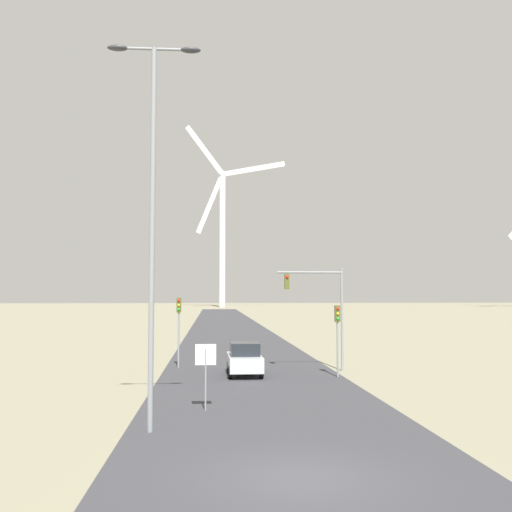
{
  "coord_description": "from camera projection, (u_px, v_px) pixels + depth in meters",
  "views": [
    {
      "loc": [
        -2.17,
        -14.87,
        4.48
      ],
      "look_at": [
        0.0,
        14.79,
        6.39
      ],
      "focal_mm": 42.0,
      "sensor_mm": 36.0,
      "label": 1
    }
  ],
  "objects": [
    {
      "name": "ground_plane",
      "position": [
        300.0,
        477.0,
        14.67
      ],
      "size": [
        600.0,
        600.0,
        0.0
      ],
      "primitive_type": "plane",
      "color": "gray"
    },
    {
      "name": "road_surface",
      "position": [
        233.0,
        337.0,
        62.45
      ],
      "size": [
        10.0,
        240.0,
        0.01
      ],
      "color": "#38383D",
      "rests_on": "ground"
    },
    {
      "name": "streetlamp",
      "position": [
        153.0,
        195.0,
        19.97
      ],
      "size": [
        3.15,
        0.32,
        12.9
      ],
      "color": "gray",
      "rests_on": "ground"
    },
    {
      "name": "stop_sign_near",
      "position": [
        206.0,
        364.0,
        23.16
      ],
      "size": [
        0.81,
        0.07,
        2.56
      ],
      "color": "gray",
      "rests_on": "ground"
    },
    {
      "name": "traffic_light_post_near_left",
      "position": [
        179.0,
        317.0,
        36.58
      ],
      "size": [
        0.28,
        0.34,
        4.27
      ],
      "color": "gray",
      "rests_on": "ground"
    },
    {
      "name": "traffic_light_post_near_right",
      "position": [
        338.0,
        324.0,
        32.68
      ],
      "size": [
        0.28,
        0.34,
        3.88
      ],
      "color": "gray",
      "rests_on": "ground"
    },
    {
      "name": "traffic_light_mast_overhead",
      "position": [
        320.0,
        298.0,
        35.31
      ],
      "size": [
        3.92,
        0.35,
        6.04
      ],
      "color": "gray",
      "rests_on": "ground"
    },
    {
      "name": "car_approaching",
      "position": [
        245.0,
        359.0,
        33.13
      ],
      "size": [
        1.88,
        4.13,
        1.83
      ],
      "color": "#B7BCC1",
      "rests_on": "ground"
    },
    {
      "name": "wind_turbine_left",
      "position": [
        222.0,
        224.0,
        215.91
      ],
      "size": [
        35.85,
        12.09,
        67.12
      ],
      "color": "silver",
      "rests_on": "ground"
    }
  ]
}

